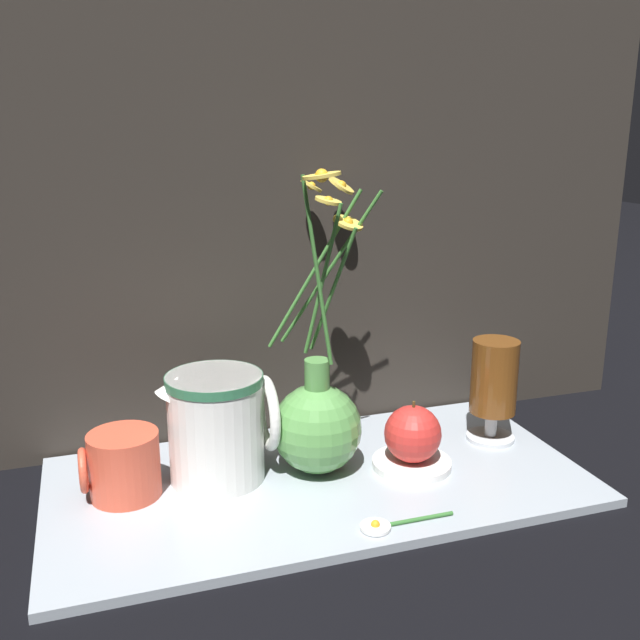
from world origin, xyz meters
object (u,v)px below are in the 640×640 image
vase_with_flowers (318,419)px  tea_glass (494,381)px  yellow_mug (123,465)px  ceramic_pitcher (218,423)px  orange_fruit (413,434)px

vase_with_flowers → tea_glass: (0.27, 0.01, 0.02)m
tea_glass → yellow_mug: bearing=-179.8°
ceramic_pitcher → tea_glass: 0.41m
ceramic_pitcher → orange_fruit: size_ratio=1.82×
yellow_mug → tea_glass: tea_glass is taller
yellow_mug → orange_fruit: size_ratio=1.15×
vase_with_flowers → yellow_mug: bearing=178.2°
orange_fruit → ceramic_pitcher: bearing=168.5°
yellow_mug → ceramic_pitcher: 0.13m
yellow_mug → tea_glass: 0.53m
ceramic_pitcher → orange_fruit: bearing=-11.5°
yellow_mug → orange_fruit: bearing=-6.5°
tea_glass → orange_fruit: bearing=-163.4°
ceramic_pitcher → tea_glass: bearing=-1.0°
yellow_mug → tea_glass: (0.53, 0.00, 0.05)m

